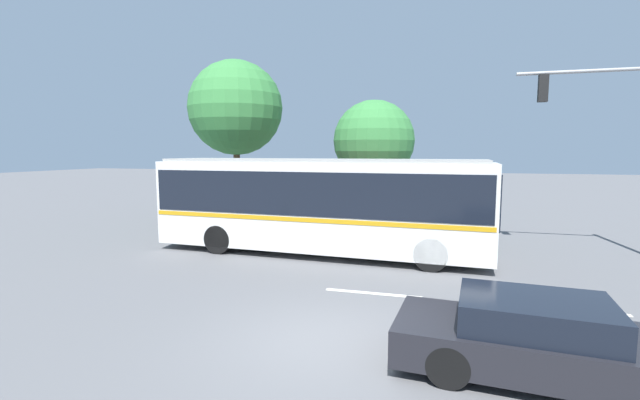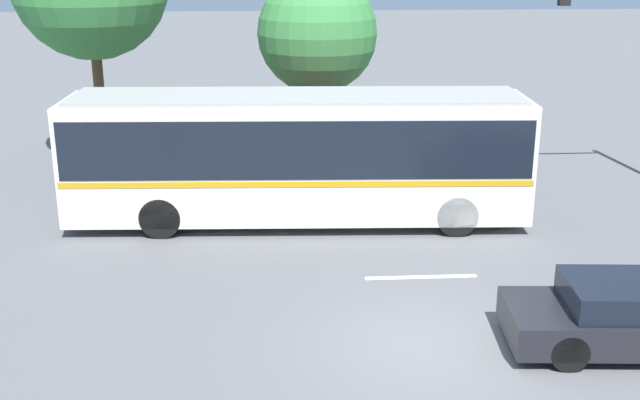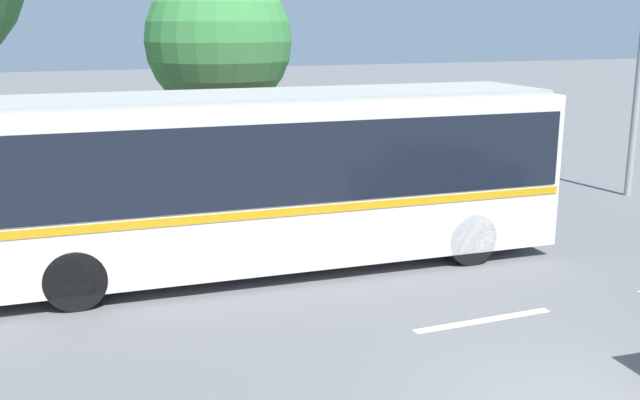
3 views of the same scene
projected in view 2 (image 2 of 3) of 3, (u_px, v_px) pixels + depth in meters
name	position (u px, v px, depth m)	size (l,w,h in m)	color
ground_plane	(428.00, 344.00, 14.21)	(140.00, 140.00, 0.00)	#5B5B5E
city_bus	(298.00, 151.00, 19.85)	(11.48, 2.99, 3.27)	silver
sedan_foreground	(633.00, 317.00, 13.92)	(4.54, 2.11, 1.26)	black
flowering_hedge	(302.00, 155.00, 23.56)	(6.66, 1.33, 1.62)	#286028
street_tree_centre	(317.00, 33.00, 25.28)	(3.81, 3.81, 5.94)	brown
lane_stripe_near	(421.00, 277.00, 17.03)	(2.40, 0.16, 0.01)	silver
lane_stripe_mid	(621.00, 271.00, 17.34)	(2.40, 0.16, 0.01)	silver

